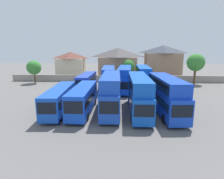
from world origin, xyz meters
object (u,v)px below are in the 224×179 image
at_px(bus_8, 125,77).
at_px(tree_behind_wall, 196,63).
at_px(house_terrace_centre, 118,63).
at_px(tree_right_of_lot, 34,68).
at_px(bus_2, 83,98).
at_px(bus_4, 139,92).
at_px(bus_5, 166,93).
at_px(bus_7, 109,77).
at_px(bus_1, 60,98).
at_px(house_terrace_left, 71,64).
at_px(tree_left_of_lot, 129,66).
at_px(bus_6, 87,81).
at_px(bus_9, 143,77).
at_px(house_terrace_right, 163,61).
at_px(bus_3, 111,91).

distance_m(bus_8, tree_behind_wall, 19.42).
bearing_deg(house_terrace_centre, tree_right_of_lot, -153.98).
relative_size(bus_2, bus_4, 0.92).
xyz_separation_m(bus_5, bus_7, (-8.74, 14.46, -0.07)).
bearing_deg(tree_right_of_lot, bus_2, -51.76).
bearing_deg(bus_5, tree_behind_wall, 147.61).
relative_size(bus_1, bus_7, 1.02).
bearing_deg(house_terrace_left, tree_left_of_lot, -18.08).
xyz_separation_m(bus_6, bus_9, (11.88, 0.53, 0.87)).
bearing_deg(house_terrace_right, tree_right_of_lot, -161.53).
xyz_separation_m(bus_8, house_terrace_right, (11.66, 18.59, 2.12)).
distance_m(bus_5, bus_8, 15.13).
bearing_deg(house_terrace_centre, bus_7, -95.37).
bearing_deg(bus_9, tree_left_of_lot, -167.23).
distance_m(bus_2, house_terrace_left, 33.97).
bearing_deg(bus_8, bus_3, -5.46).
relative_size(bus_6, tree_behind_wall, 1.40).
relative_size(tree_left_of_lot, tree_behind_wall, 0.75).
distance_m(bus_2, tree_behind_wall, 32.40).
xyz_separation_m(bus_1, house_terrace_left, (-6.87, 32.17, 2.02)).
bearing_deg(bus_2, bus_8, 157.00).
bearing_deg(house_terrace_left, tree_behind_wall, -16.88).
xyz_separation_m(bus_3, house_terrace_centre, (0.33, 31.00, 1.62)).
height_order(bus_1, tree_right_of_lot, tree_right_of_lot).
xyz_separation_m(bus_4, house_terrace_right, (9.94, 32.41, 2.07)).
xyz_separation_m(bus_1, bus_2, (3.33, -0.17, 0.12)).
bearing_deg(tree_right_of_lot, bus_8, -17.49).
relative_size(bus_6, bus_9, 0.97).
distance_m(bus_7, tree_behind_wall, 22.40).
relative_size(bus_6, bus_8, 0.87).
xyz_separation_m(bus_9, tree_behind_wall, (13.57, 7.59, 2.48)).
height_order(bus_2, house_terrace_centre, house_terrace_centre).
distance_m(bus_2, tree_left_of_lot, 27.67).
relative_size(bus_1, tree_behind_wall, 1.51).
bearing_deg(bus_8, bus_6, -86.74).
relative_size(bus_2, bus_9, 1.01).
relative_size(bus_4, tree_behind_wall, 1.57).
xyz_separation_m(bus_1, bus_9, (13.19, 14.37, 0.93)).
distance_m(bus_4, house_terrace_left, 36.82).
bearing_deg(bus_9, bus_6, -86.76).
relative_size(bus_5, bus_6, 1.08).
xyz_separation_m(house_terrace_centre, house_terrace_right, (13.45, 1.28, 0.35)).
distance_m(house_terrace_left, tree_left_of_lot, 18.38).
height_order(house_terrace_left, tree_right_of_lot, house_terrace_left).
bearing_deg(house_terrace_right, bus_7, -129.48).
relative_size(bus_3, bus_8, 0.92).
height_order(bus_5, tree_right_of_lot, tree_right_of_lot).
bearing_deg(bus_3, bus_1, -89.85).
relative_size(bus_7, bus_8, 0.93).
distance_m(bus_4, bus_8, 13.93).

